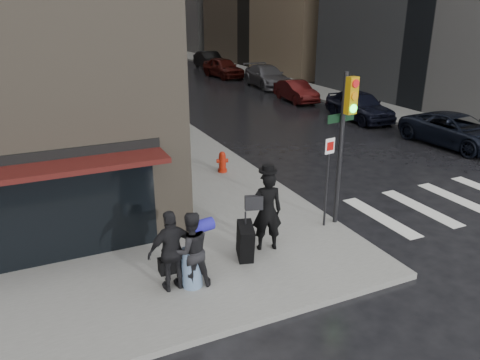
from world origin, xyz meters
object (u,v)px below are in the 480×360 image
(man_overcoat, at_px, (262,216))
(parked_car_1, at_px, (359,105))
(fire_hydrant, at_px, (222,163))
(parked_car_3, at_px, (267,76))
(parked_car_4, at_px, (223,68))
(parked_car_0, at_px, (457,131))
(man_greycoat, at_px, (172,251))
(parked_car_5, at_px, (209,60))
(parked_car_2, at_px, (296,91))
(man_jeans, at_px, (191,250))
(traffic_light, at_px, (344,130))

(man_overcoat, height_order, parked_car_1, man_overcoat)
(fire_hydrant, distance_m, parked_car_3, 20.19)
(parked_car_4, bearing_deg, man_overcoat, -116.93)
(parked_car_0, xyz_separation_m, parked_car_1, (-0.67, 5.94, 0.09))
(parked_car_3, bearing_deg, man_overcoat, -113.17)
(man_greycoat, distance_m, parked_car_5, 38.34)
(man_overcoat, relative_size, parked_car_2, 0.56)
(man_jeans, distance_m, parked_car_1, 18.10)
(traffic_light, distance_m, parked_car_2, 18.69)
(man_jeans, relative_size, man_greycoat, 0.96)
(parked_car_1, relative_size, parked_car_2, 1.15)
(parked_car_0, xyz_separation_m, parked_car_5, (-0.15, 29.69, 0.12))
(traffic_light, xyz_separation_m, parked_car_5, (9.56, 34.24, -2.04))
(man_jeans, height_order, man_greycoat, man_greycoat)
(man_greycoat, bearing_deg, parked_car_0, -162.45)
(traffic_light, height_order, parked_car_1, traffic_light)
(parked_car_1, relative_size, parked_car_5, 0.93)
(man_greycoat, relative_size, parked_car_2, 0.45)
(parked_car_4, relative_size, parked_car_5, 0.98)
(parked_car_2, bearing_deg, parked_car_4, 94.00)
(parked_car_5, bearing_deg, man_overcoat, -107.82)
(man_jeans, xyz_separation_m, fire_hydrant, (3.51, 6.60, -0.53))
(fire_hydrant, relative_size, parked_car_0, 0.15)
(parked_car_5, bearing_deg, man_jeans, -110.44)
(parked_car_0, bearing_deg, traffic_light, -158.98)
(traffic_light, xyz_separation_m, parked_car_0, (9.71, 4.55, -2.15))
(man_jeans, distance_m, parked_car_3, 27.64)
(parked_car_2, bearing_deg, fire_hydrant, -128.19)
(parked_car_3, bearing_deg, parked_car_5, 95.37)
(parked_car_4, bearing_deg, man_greycoat, -120.61)
(man_jeans, xyz_separation_m, parked_car_1, (13.78, 11.73, -0.23))
(man_greycoat, distance_m, parked_car_2, 22.35)
(parked_car_1, bearing_deg, man_greycoat, -136.80)
(man_jeans, relative_size, parked_car_5, 0.35)
(parked_car_0, height_order, parked_car_3, parked_car_3)
(parked_car_0, bearing_deg, parked_car_1, 92.35)
(traffic_light, height_order, parked_car_5, traffic_light)
(man_jeans, distance_m, traffic_light, 5.23)
(man_jeans, bearing_deg, parked_car_1, -138.37)
(man_jeans, relative_size, traffic_light, 0.42)
(traffic_light, bearing_deg, parked_car_0, 16.52)
(man_overcoat, distance_m, man_greycoat, 2.59)
(traffic_light, distance_m, parked_car_3, 24.44)
(traffic_light, height_order, parked_car_0, traffic_light)
(man_overcoat, relative_size, fire_hydrant, 2.91)
(parked_car_3, bearing_deg, parked_car_0, -84.72)
(parked_car_2, relative_size, parked_car_5, 0.81)
(man_jeans, xyz_separation_m, parked_car_3, (14.37, 23.61, -0.23))
(parked_car_0, distance_m, parked_car_5, 29.69)
(parked_car_4, distance_m, parked_car_5, 6.03)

